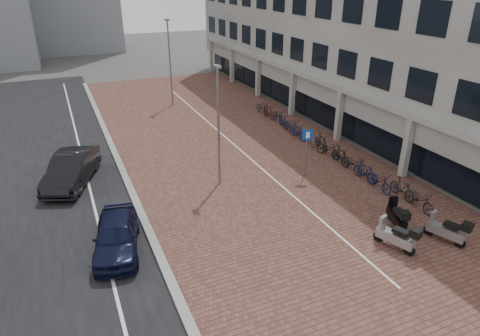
% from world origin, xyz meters
% --- Properties ---
extents(ground, '(140.00, 140.00, 0.00)m').
position_xyz_m(ground, '(0.00, 0.00, 0.00)').
color(ground, '#474442').
rests_on(ground, ground).
extents(plaza_brick, '(14.50, 42.00, 0.04)m').
position_xyz_m(plaza_brick, '(2.00, 12.00, 0.01)').
color(plaza_brick, brown).
rests_on(plaza_brick, ground).
extents(street_asphalt, '(8.00, 50.00, 0.03)m').
position_xyz_m(street_asphalt, '(-9.00, 12.00, 0.01)').
color(street_asphalt, black).
rests_on(street_asphalt, ground).
extents(curb, '(0.35, 42.00, 0.14)m').
position_xyz_m(curb, '(-5.10, 12.00, 0.07)').
color(curb, gray).
rests_on(curb, ground).
extents(lane_line, '(0.12, 44.00, 0.00)m').
position_xyz_m(lane_line, '(-7.00, 12.00, 0.02)').
color(lane_line, white).
rests_on(lane_line, street_asphalt).
extents(parking_line, '(0.10, 30.00, 0.00)m').
position_xyz_m(parking_line, '(2.20, 12.00, 0.04)').
color(parking_line, white).
rests_on(parking_line, plaza_brick).
extents(car_navy, '(2.47, 4.40, 1.41)m').
position_xyz_m(car_navy, '(-6.50, 3.38, 0.71)').
color(car_navy, black).
rests_on(car_navy, ground).
extents(car_dark, '(3.44, 5.21, 1.62)m').
position_xyz_m(car_dark, '(-7.69, 10.39, 0.81)').
color(car_dark, black).
rests_on(car_dark, ground).
extents(scooter_front, '(1.16, 1.92, 1.26)m').
position_xyz_m(scooter_front, '(3.70, -1.01, 0.63)').
color(scooter_front, '#9B9A9F').
rests_on(scooter_front, ground).
extents(scooter_mid, '(1.21, 1.87, 1.23)m').
position_xyz_m(scooter_mid, '(4.85, 0.19, 0.61)').
color(scooter_mid, black).
rests_on(scooter_mid, ground).
extents(scooter_back, '(1.13, 1.85, 1.22)m').
position_xyz_m(scooter_back, '(5.94, -1.47, 0.61)').
color(scooter_back, '#9B9BA0').
rests_on(scooter_back, ground).
extents(parking_sign, '(0.54, 0.26, 2.72)m').
position_xyz_m(parking_sign, '(3.90, 6.11, 1.86)').
color(parking_sign, slate).
rests_on(parking_sign, ground).
extents(lamp_near, '(0.12, 0.12, 6.12)m').
position_xyz_m(lamp_near, '(-0.62, 7.26, 3.06)').
color(lamp_near, gray).
rests_on(lamp_near, ground).
extents(lamp_far, '(0.12, 0.12, 6.82)m').
position_xyz_m(lamp_far, '(1.04, 22.41, 3.41)').
color(lamp_far, slate).
rests_on(lamp_far, ground).
extents(bike_row, '(1.32, 18.10, 1.05)m').
position_xyz_m(bike_row, '(6.76, 9.05, 0.52)').
color(bike_row, black).
rests_on(bike_row, ground).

